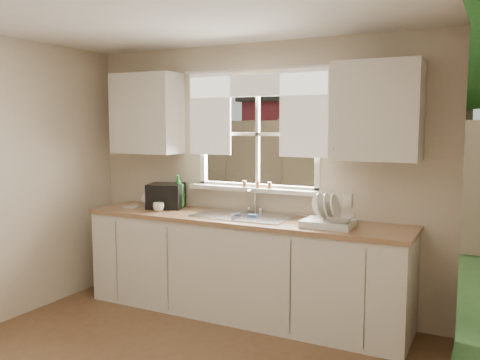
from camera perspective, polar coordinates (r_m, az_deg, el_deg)
The scene contains 19 objects.
room_walls at distance 3.11m, azimuth -14.59°, elevation -3.33°, with size 3.62×4.02×2.50m.
window at distance 4.81m, azimuth 1.91°, elevation 3.20°, with size 1.38×0.16×1.06m.
curtains at distance 4.76m, azimuth 1.66°, elevation 8.56°, with size 1.50×0.03×0.81m.
base_cabinets at distance 4.70m, azimuth 0.17°, elevation -9.88°, with size 3.00×0.62×0.87m, color silver.
countertop at distance 4.60m, azimuth 0.17°, elevation -4.43°, with size 3.04×0.65×0.04m, color #966E4B.
upper_cabinet_left at distance 5.26m, azimuth -10.43°, elevation 7.33°, with size 0.70×0.33×0.80m, color silver.
upper_cabinet_right at distance 4.27m, azimuth 15.11°, elevation 7.48°, with size 0.70×0.33×0.80m, color silver.
wall_outlet at distance 4.54m, azimuth 11.92°, elevation -2.28°, with size 0.08×0.01×0.12m, color beige.
sill_jars at distance 4.77m, azimuth 1.94°, elevation -0.52°, with size 0.30×0.04×0.06m.
backyard at distance 11.00m, azimuth 19.79°, elevation 14.90°, with size 20.00×10.00×6.13m.
sink at distance 4.64m, azimuth 0.35°, elevation -4.99°, with size 0.88×0.52×0.40m.
dish_rack at distance 4.23m, azimuth 9.86°, elevation -4.21°, with size 0.41×0.32×0.30m.
bowl at distance 4.15m, azimuth 11.19°, elevation -4.29°, with size 0.22×0.22×0.05m, color beige.
soap_bottle_a at distance 5.11m, azimuth -6.94°, elevation -1.25°, with size 0.13×0.13×0.34m, color #287C30.
soap_bottle_b at distance 5.30m, azimuth -9.78°, elevation -1.95°, with size 0.08×0.08×0.17m, color blue.
soap_bottle_c at distance 5.36m, azimuth -10.37°, elevation -1.87°, with size 0.13×0.13×0.17m, color beige.
saucer at distance 5.27m, azimuth -12.12°, elevation -2.91°, with size 0.18×0.18×0.01m, color beige.
cup at distance 4.95m, azimuth -9.14°, elevation -3.00°, with size 0.11×0.11×0.08m, color white.
black_appliance at distance 5.13m, azimuth -8.32°, elevation -1.76°, with size 0.33×0.29×0.24m, color black.
Camera 1 is at (2.05, -2.35, 1.75)m, focal length 38.00 mm.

